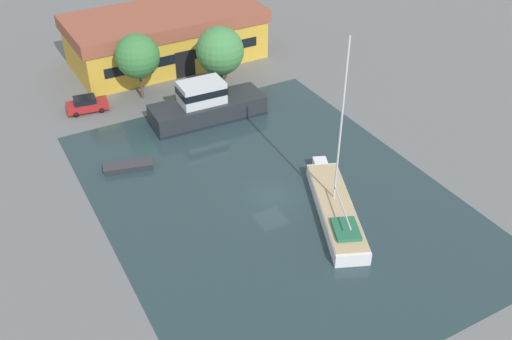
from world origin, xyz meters
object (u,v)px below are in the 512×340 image
(quay_tree_by_water, at_px, (137,56))
(sailboat_moored, at_px, (335,208))
(motor_cruiser, at_px, (206,105))
(parked_car, at_px, (87,104))
(small_dinghy, at_px, (128,166))
(warehouse_building, at_px, (166,36))
(quay_tree_near_building, at_px, (220,51))

(quay_tree_by_water, relative_size, sailboat_moored, 0.49)
(motor_cruiser, bearing_deg, sailboat_moored, -170.71)
(parked_car, relative_size, small_dinghy, 0.97)
(warehouse_building, bearing_deg, quay_tree_near_building, -78.44)
(motor_cruiser, bearing_deg, quay_tree_near_building, -36.86)
(quay_tree_by_water, height_order, sailboat_moored, sailboat_moored)
(quay_tree_near_building, height_order, motor_cruiser, quay_tree_near_building)
(quay_tree_near_building, relative_size, motor_cruiser, 0.60)
(motor_cruiser, bearing_deg, small_dinghy, 118.36)
(quay_tree_by_water, distance_m, parked_car, 7.21)
(quay_tree_by_water, distance_m, motor_cruiser, 9.15)
(small_dinghy, bearing_deg, sailboat_moored, 56.12)
(parked_car, height_order, small_dinghy, parked_car)
(parked_car, distance_m, small_dinghy, 12.20)
(quay_tree_by_water, bearing_deg, small_dinghy, -114.83)
(sailboat_moored, bearing_deg, quay_tree_near_building, 108.83)
(parked_car, bearing_deg, small_dinghy, 9.01)
(quay_tree_near_building, distance_m, parked_car, 15.01)
(sailboat_moored, relative_size, motor_cruiser, 1.24)
(quay_tree_near_building, xyz_separation_m, sailboat_moored, (-1.72, -24.13, -3.86))
(warehouse_building, relative_size, quay_tree_by_water, 3.19)
(quay_tree_by_water, bearing_deg, motor_cruiser, -60.18)
(quay_tree_by_water, relative_size, motor_cruiser, 0.61)
(quay_tree_near_building, bearing_deg, parked_car, 171.71)
(quay_tree_near_building, xyz_separation_m, parked_car, (-14.39, 2.10, -3.70))
(small_dinghy, bearing_deg, parked_car, -163.82)
(parked_car, distance_m, motor_cruiser, 12.57)
(parked_car, xyz_separation_m, motor_cruiser, (10.24, -7.26, 0.67))
(warehouse_building, distance_m, motor_cruiser, 15.56)
(motor_cruiser, height_order, small_dinghy, motor_cruiser)
(warehouse_building, height_order, small_dinghy, warehouse_building)
(quay_tree_near_building, distance_m, small_dinghy, 17.84)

